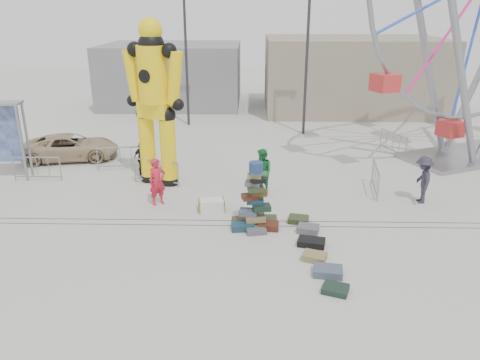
{
  "coord_description": "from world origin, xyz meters",
  "views": [
    {
      "loc": [
        -0.07,
        -13.77,
        7.03
      ],
      "look_at": [
        -0.44,
        1.67,
        1.27
      ],
      "focal_mm": 35.0,
      "sensor_mm": 36.0,
      "label": 1
    }
  ],
  "objects_px": {
    "pedestrian_green": "(262,171)",
    "parked_suv": "(71,147)",
    "barricade_wheel_front": "(375,179)",
    "lamp_post_left": "(188,51)",
    "barricade_wheel_back": "(393,143)",
    "crash_test_dummy": "(155,98)",
    "barricade_dummy_c": "(156,172)",
    "pedestrian_black": "(142,159)",
    "lamp_post_right": "(309,55)",
    "steamer_trunk": "(212,205)",
    "barricade_dummy_b": "(120,158)",
    "barricade_dummy_a": "(37,168)",
    "suitcase_tower": "(255,209)",
    "pedestrian_grey": "(423,180)",
    "pedestrian_red": "(157,182)"
  },
  "relations": [
    {
      "from": "barricade_dummy_c",
      "to": "pedestrian_grey",
      "type": "xyz_separation_m",
      "value": [
        10.41,
        -1.62,
        0.36
      ]
    },
    {
      "from": "steamer_trunk",
      "to": "pedestrian_grey",
      "type": "height_order",
      "value": "pedestrian_grey"
    },
    {
      "from": "barricade_dummy_a",
      "to": "barricade_dummy_c",
      "type": "relative_size",
      "value": 1.0
    },
    {
      "from": "pedestrian_black",
      "to": "pedestrian_grey",
      "type": "xyz_separation_m",
      "value": [
        11.21,
        -2.72,
        0.14
      ]
    },
    {
      "from": "steamer_trunk",
      "to": "barricade_dummy_b",
      "type": "xyz_separation_m",
      "value": [
        -4.52,
        4.5,
        0.33
      ]
    },
    {
      "from": "pedestrian_black",
      "to": "pedestrian_green",
      "type": "bearing_deg",
      "value": -173.1
    },
    {
      "from": "lamp_post_right",
      "to": "parked_suv",
      "type": "xyz_separation_m",
      "value": [
        -11.89,
        -5.22,
        -3.86
      ]
    },
    {
      "from": "crash_test_dummy",
      "to": "pedestrian_red",
      "type": "distance_m",
      "value": 3.57
    },
    {
      "from": "suitcase_tower",
      "to": "barricade_wheel_back",
      "type": "height_order",
      "value": "suitcase_tower"
    },
    {
      "from": "steamer_trunk",
      "to": "barricade_wheel_back",
      "type": "distance_m",
      "value": 11.25
    },
    {
      "from": "crash_test_dummy",
      "to": "pedestrian_red",
      "type": "bearing_deg",
      "value": -58.66
    },
    {
      "from": "barricade_dummy_c",
      "to": "pedestrian_black",
      "type": "height_order",
      "value": "pedestrian_black"
    },
    {
      "from": "barricade_dummy_a",
      "to": "pedestrian_grey",
      "type": "bearing_deg",
      "value": -7.85
    },
    {
      "from": "crash_test_dummy",
      "to": "barricade_dummy_c",
      "type": "bearing_deg",
      "value": -87.59
    },
    {
      "from": "pedestrian_green",
      "to": "parked_suv",
      "type": "xyz_separation_m",
      "value": [
        -9.2,
        4.13,
        -0.28
      ]
    },
    {
      "from": "lamp_post_right",
      "to": "steamer_trunk",
      "type": "xyz_separation_m",
      "value": [
        -4.58,
        -11.18,
        -4.26
      ]
    },
    {
      "from": "lamp_post_left",
      "to": "barricade_dummy_c",
      "type": "relative_size",
      "value": 4.0
    },
    {
      "from": "suitcase_tower",
      "to": "barricade_dummy_c",
      "type": "xyz_separation_m",
      "value": [
        -4.09,
        3.91,
        -0.1
      ]
    },
    {
      "from": "parked_suv",
      "to": "lamp_post_right",
      "type": "bearing_deg",
      "value": -77.19
    },
    {
      "from": "steamer_trunk",
      "to": "pedestrian_red",
      "type": "distance_m",
      "value": 2.24
    },
    {
      "from": "suitcase_tower",
      "to": "barricade_dummy_b",
      "type": "relative_size",
      "value": 1.16
    },
    {
      "from": "lamp_post_left",
      "to": "barricade_wheel_back",
      "type": "xyz_separation_m",
      "value": [
        11.0,
        -5.9,
        -3.93
      ]
    },
    {
      "from": "pedestrian_green",
      "to": "pedestrian_black",
      "type": "relative_size",
      "value": 1.17
    },
    {
      "from": "steamer_trunk",
      "to": "pedestrian_red",
      "type": "height_order",
      "value": "pedestrian_red"
    },
    {
      "from": "lamp_post_right",
      "to": "parked_suv",
      "type": "height_order",
      "value": "lamp_post_right"
    },
    {
      "from": "barricade_wheel_back",
      "to": "pedestrian_green",
      "type": "relative_size",
      "value": 1.11
    },
    {
      "from": "lamp_post_left",
      "to": "lamp_post_right",
      "type": "bearing_deg",
      "value": -15.95
    },
    {
      "from": "lamp_post_right",
      "to": "suitcase_tower",
      "type": "bearing_deg",
      "value": -103.56
    },
    {
      "from": "lamp_post_right",
      "to": "suitcase_tower",
      "type": "distance_m",
      "value": 13.37
    },
    {
      "from": "lamp_post_left",
      "to": "pedestrian_black",
      "type": "distance_m",
      "value": 10.19
    },
    {
      "from": "barricade_dummy_a",
      "to": "barricade_wheel_back",
      "type": "height_order",
      "value": "same"
    },
    {
      "from": "pedestrian_red",
      "to": "barricade_dummy_a",
      "type": "bearing_deg",
      "value": 121.97
    },
    {
      "from": "steamer_trunk",
      "to": "barricade_dummy_c",
      "type": "xyz_separation_m",
      "value": [
        -2.52,
        2.63,
        0.33
      ]
    },
    {
      "from": "pedestrian_green",
      "to": "parked_suv",
      "type": "height_order",
      "value": "pedestrian_green"
    },
    {
      "from": "barricade_wheel_front",
      "to": "lamp_post_left",
      "type": "bearing_deg",
      "value": 46.0
    },
    {
      "from": "pedestrian_green",
      "to": "lamp_post_right",
      "type": "bearing_deg",
      "value": 126.81
    },
    {
      "from": "crash_test_dummy",
      "to": "barricade_dummy_c",
      "type": "xyz_separation_m",
      "value": [
        -0.08,
        -0.23,
        -3.07
      ]
    },
    {
      "from": "crash_test_dummy",
      "to": "barricade_wheel_front",
      "type": "relative_size",
      "value": 3.43
    },
    {
      "from": "barricade_dummy_b",
      "to": "barricade_wheel_back",
      "type": "xyz_separation_m",
      "value": [
        13.09,
        2.78,
        0.0
      ]
    },
    {
      "from": "steamer_trunk",
      "to": "pedestrian_black",
      "type": "bearing_deg",
      "value": 122.33
    },
    {
      "from": "lamp_post_left",
      "to": "barricade_dummy_a",
      "type": "relative_size",
      "value": 4.0
    },
    {
      "from": "lamp_post_left",
      "to": "pedestrian_black",
      "type": "xyz_separation_m",
      "value": [
        -0.9,
        -9.45,
        -3.71
      ]
    },
    {
      "from": "lamp_post_right",
      "to": "pedestrian_grey",
      "type": "relative_size",
      "value": 4.41
    },
    {
      "from": "suitcase_tower",
      "to": "barricade_dummy_a",
      "type": "bearing_deg",
      "value": 152.17
    },
    {
      "from": "barricade_wheel_back",
      "to": "parked_suv",
      "type": "distance_m",
      "value": 15.94
    },
    {
      "from": "lamp_post_right",
      "to": "lamp_post_left",
      "type": "xyz_separation_m",
      "value": [
        -7.0,
        2.0,
        0.0
      ]
    },
    {
      "from": "crash_test_dummy",
      "to": "lamp_post_left",
      "type": "bearing_deg",
      "value": 111.93
    },
    {
      "from": "barricade_dummy_c",
      "to": "barricade_wheel_front",
      "type": "height_order",
      "value": "same"
    },
    {
      "from": "barricade_dummy_a",
      "to": "barricade_dummy_b",
      "type": "height_order",
      "value": "same"
    },
    {
      "from": "pedestrian_green",
      "to": "lamp_post_left",
      "type": "bearing_deg",
      "value": 163.66
    }
  ]
}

